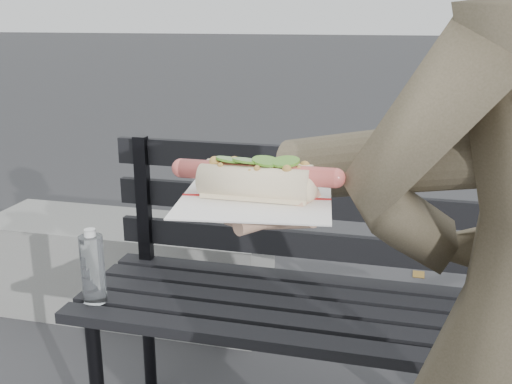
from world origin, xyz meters
TOP-DOWN VIEW (x-y plane):
  - park_bench at (0.07, 0.90)m, footprint 1.50×0.44m
  - concrete_block at (-0.91, 1.53)m, footprint 1.20×0.40m
  - held_hotdog at (0.22, 0.14)m, footprint 0.62×0.30m

SIDE VIEW (x-z plane):
  - concrete_block at x=-0.91m, z-range 0.00..0.40m
  - park_bench at x=0.07m, z-range 0.08..0.96m
  - held_hotdog at x=0.22m, z-range 0.95..1.15m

